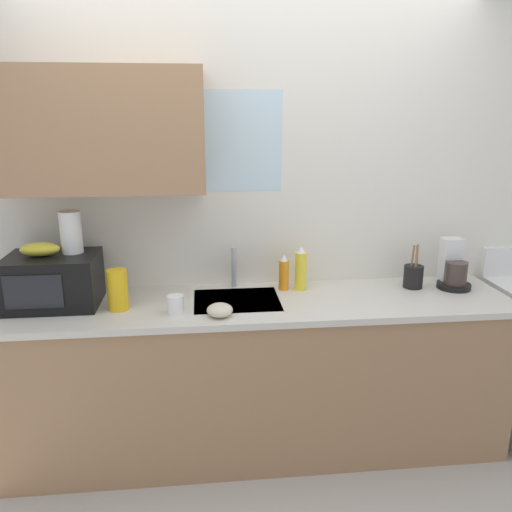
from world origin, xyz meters
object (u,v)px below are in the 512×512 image
Objects in this scene: utensil_crock at (413,276)px; banana_bunch at (40,249)px; microwave at (53,281)px; paper_towel_roll at (71,232)px; dish_soap_bottle_orange at (284,273)px; dish_soap_bottle_yellow at (301,269)px; small_bowl at (220,310)px; coffee_maker at (453,269)px; mug_white at (176,305)px; cereal_canister at (118,290)px.

banana_bunch is at bearing -178.03° from utensil_crock.
paper_towel_roll reaches higher than microwave.
banana_bunch is 1.31m from dish_soap_bottle_orange.
dish_soap_bottle_yellow is 1.95× the size of small_bowl.
microwave is at bearing -178.45° from coffee_maker.
dish_soap_bottle_yellow is (1.33, 0.11, -0.02)m from microwave.
dish_soap_bottle_yellow is 0.66m from utensil_crock.
mug_white is 0.23m from small_bowl.
banana_bunch is 1.40m from dish_soap_bottle_yellow.
dish_soap_bottle_orange is 0.75m from utensil_crock.
banana_bunch is 0.45m from cereal_canister.
dish_soap_bottle_orange is (-0.98, 0.06, -0.01)m from coffee_maker.
dish_soap_bottle_yellow is 1.01m from cereal_canister.
dish_soap_bottle_orange is 0.81× the size of utensil_crock.
dish_soap_bottle_yellow is at bearing -5.07° from dish_soap_bottle_orange.
banana_bunch reaches higher than microwave.
cereal_canister is 1.63× the size of small_bowl.
utensil_crock is (0.65, -0.04, -0.05)m from dish_soap_bottle_yellow.
mug_white is (0.29, -0.09, -0.06)m from cereal_canister.
coffee_maker reaches higher than small_bowl.
dish_soap_bottle_yellow and utensil_crock have the same top height.
paper_towel_roll is at bearing 155.81° from mug_white.
paper_towel_roll is 1.17m from dish_soap_bottle_orange.
paper_towel_roll reaches higher than dish_soap_bottle_orange.
banana_bunch is 1.54× the size of small_bowl.
dish_soap_bottle_yellow is at bearing 11.77° from cereal_canister.
mug_white is (0.63, -0.19, -0.09)m from microwave.
microwave is 2.09× the size of paper_towel_roll.
banana_bunch is 2.11× the size of mug_white.
cereal_canister is at bearing -14.38° from banana_bunch.
banana_bunch is at bearing 164.55° from small_bowl.
dish_soap_bottle_orange is 0.10m from dish_soap_bottle_yellow.
coffee_maker is (2.11, 0.01, -0.28)m from paper_towel_roll.
utensil_crock is (1.64, 0.17, -0.04)m from cereal_canister.
coffee_maker is at bearing 4.83° from cereal_canister.
dish_soap_bottle_orange is at bearing 176.58° from utensil_crock.
small_bowl is (0.22, -0.06, -0.02)m from mug_white.
paper_towel_roll is 2.32× the size of mug_white.
coffee_maker is 2.95× the size of mug_white.
coffee_maker reaches higher than dish_soap_bottle_yellow.
utensil_crock reaches higher than small_bowl.
dish_soap_bottle_yellow is (-0.88, 0.05, 0.01)m from coffee_maker.
mug_white is (-0.70, -0.30, -0.07)m from dish_soap_bottle_yellow.
mug_white is at bearing -16.53° from microwave.
utensil_crock reaches higher than mug_white.
microwave is 1.81× the size of utensil_crock.
microwave is at bearing 163.87° from cereal_canister.
utensil_crock is at bearing 2.06° from microwave.
microwave is 0.67m from mug_white.
cereal_canister is (-1.87, -0.16, 0.00)m from coffee_maker.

